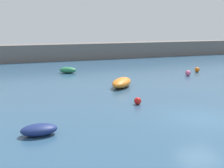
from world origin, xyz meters
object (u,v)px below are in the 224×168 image
(mooring_buoy_pink, at_px, (188,73))
(mooring_buoy_red, at_px, (138,101))
(fishing_dinghy_green, at_px, (68,70))
(rowboat_blue_near, at_px, (122,83))
(dinghy_near_pier, at_px, (39,130))
(mooring_buoy_orange, at_px, (197,70))

(mooring_buoy_pink, bearing_deg, mooring_buoy_red, -139.25)
(fishing_dinghy_green, height_order, mooring_buoy_red, fishing_dinghy_green)
(rowboat_blue_near, relative_size, mooring_buoy_pink, 6.04)
(fishing_dinghy_green, relative_size, mooring_buoy_pink, 3.70)
(mooring_buoy_red, height_order, mooring_buoy_pink, mooring_buoy_pink)
(dinghy_near_pier, height_order, mooring_buoy_orange, mooring_buoy_orange)
(fishing_dinghy_green, bearing_deg, mooring_buoy_pink, 3.74)
(dinghy_near_pier, height_order, mooring_buoy_red, dinghy_near_pier)
(rowboat_blue_near, height_order, mooring_buoy_pink, rowboat_blue_near)
(fishing_dinghy_green, bearing_deg, rowboat_blue_near, -41.92)
(fishing_dinghy_green, bearing_deg, dinghy_near_pier, -74.40)
(dinghy_near_pier, bearing_deg, rowboat_blue_near, 48.39)
(mooring_buoy_red, bearing_deg, fishing_dinghy_green, 94.10)
(dinghy_near_pier, relative_size, mooring_buoy_red, 3.64)
(mooring_buoy_orange, height_order, mooring_buoy_red, mooring_buoy_orange)
(dinghy_near_pier, relative_size, mooring_buoy_orange, 3.15)
(rowboat_blue_near, bearing_deg, mooring_buoy_red, -154.39)
(fishing_dinghy_green, relative_size, rowboat_blue_near, 0.61)
(mooring_buoy_orange, xyz_separation_m, mooring_buoy_pink, (-2.50, -1.78, 0.01))
(dinghy_near_pier, bearing_deg, mooring_buoy_pink, 35.78)
(dinghy_near_pier, height_order, rowboat_blue_near, rowboat_blue_near)
(mooring_buoy_orange, bearing_deg, rowboat_blue_near, -157.57)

